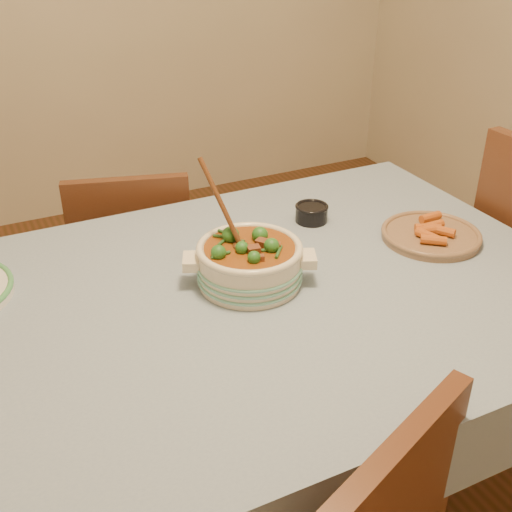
{
  "coord_description": "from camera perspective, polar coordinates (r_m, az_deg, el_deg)",
  "views": [
    {
      "loc": [
        -0.48,
        -1.12,
        1.56
      ],
      "look_at": [
        0.07,
        0.01,
        0.84
      ],
      "focal_mm": 45.0,
      "sensor_mm": 36.0,
      "label": 1
    }
  ],
  "objects": [
    {
      "name": "dining_table",
      "position": [
        1.51,
        -2.32,
        -6.66
      ],
      "size": [
        1.68,
        1.08,
        0.76
      ],
      "color": "brown",
      "rests_on": "floor"
    },
    {
      "name": "fried_plate",
      "position": [
        1.76,
        15.31,
        1.95
      ],
      "size": [
        0.31,
        0.31,
        0.04
      ],
      "rotation": [
        0.0,
        0.0,
        0.22
      ],
      "color": "#8A674C",
      "rests_on": "dining_table"
    },
    {
      "name": "condiment_bowl",
      "position": [
        1.8,
        4.96,
        3.91
      ],
      "size": [
        0.1,
        0.1,
        0.05
      ],
      "rotation": [
        0.0,
        0.0,
        -0.12
      ],
      "color": "black",
      "rests_on": "dining_table"
    },
    {
      "name": "stew_casserole",
      "position": [
        1.48,
        -0.59,
        -0.34
      ],
      "size": [
        0.31,
        0.31,
        0.29
      ],
      "rotation": [
        0.0,
        0.0,
        -0.41
      ],
      "color": "beige",
      "rests_on": "dining_table"
    },
    {
      "name": "chair_far",
      "position": [
        2.21,
        -10.71,
        -0.7
      ],
      "size": [
        0.47,
        0.47,
        0.81
      ],
      "rotation": [
        0.0,
        0.0,
        2.86
      ],
      "color": "#562C1A",
      "rests_on": "floor"
    }
  ]
}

